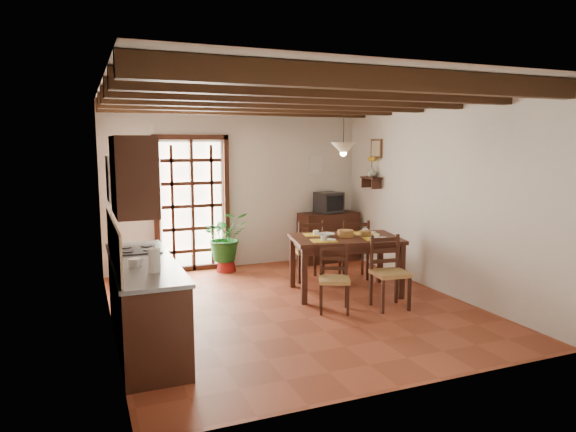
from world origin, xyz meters
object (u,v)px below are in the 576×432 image
sideboard (328,237)px  pendant_lamp (343,148)px  chair_near_right (389,286)px  chair_far_left (308,261)px  chair_far_right (354,259)px  chair_near_left (334,291)px  potted_plant (226,238)px  dining_table (345,244)px  crt_tv (329,202)px  kitchen_counter (144,302)px

sideboard → pendant_lamp: pendant_lamp is taller
chair_near_right → pendant_lamp: 2.02m
chair_far_left → chair_far_right: (0.73, -0.15, -0.00)m
chair_near_left → potted_plant: bearing=130.5°
dining_table → chair_far_right: (0.52, 0.68, -0.41)m
sideboard → chair_far_right: bearing=-99.7°
chair_far_right → pendant_lamp: pendant_lamp is taller
crt_tv → potted_plant: bearing=172.4°
potted_plant → dining_table: bearing=-56.0°
chair_far_left → pendant_lamp: 1.93m
chair_near_left → chair_near_right: chair_near_right is taller
kitchen_counter → chair_near_left: kitchen_counter is taller
potted_plant → pendant_lamp: bearing=-54.5°
chair_far_left → pendant_lamp: size_ratio=1.14×
sideboard → pendant_lamp: 2.54m
chair_far_right → kitchen_counter: bearing=42.3°
chair_near_right → chair_far_right: 1.54m
dining_table → crt_tv: crt_tv is taller
chair_far_left → chair_near_right: bearing=109.7°
chair_near_right → pendant_lamp: bearing=108.9°
sideboard → potted_plant: potted_plant is taller
sideboard → pendant_lamp: bearing=-112.9°
kitchen_counter → pendant_lamp: 3.46m
dining_table → chair_near_right: (0.21, -0.83, -0.42)m
chair_near_left → pendant_lamp: bearing=80.6°
chair_near_right → pendant_lamp: pendant_lamp is taller
kitchen_counter → chair_far_right: bearing=24.8°
chair_near_right → crt_tv: crt_tv is taller
sideboard → potted_plant: 1.95m
kitchen_counter → pendant_lamp: bearing=19.1°
kitchen_counter → dining_table: (2.90, 0.91, 0.24)m
chair_near_left → chair_far_left: size_ratio=0.87×
chair_far_left → pendant_lamp: bearing=111.5°
chair_near_right → potted_plant: (-1.46, 2.69, 0.27)m
dining_table → sideboard: bearing=82.0°
chair_near_left → potted_plant: size_ratio=0.39×
crt_tv → pendant_lamp: 2.18m
chair_far_left → potted_plant: 1.49m
dining_table → chair_far_right: 0.95m
sideboard → pendant_lamp: (-0.69, -1.82, 1.63)m
dining_table → potted_plant: (-1.25, 1.86, -0.14)m
crt_tv → potted_plant: size_ratio=0.22×
dining_table → chair_far_right: bearing=64.0°
chair_far_left → potted_plant: (-1.04, 1.03, 0.27)m
chair_far_left → chair_far_right: chair_far_left is taller
chair_near_left → sideboard: size_ratio=0.80×
chair_near_right → potted_plant: potted_plant is taller
crt_tv → chair_near_right: bearing=-109.3°
pendant_lamp → kitchen_counter: bearing=-160.9°
potted_plant → chair_near_left: bearing=-73.9°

